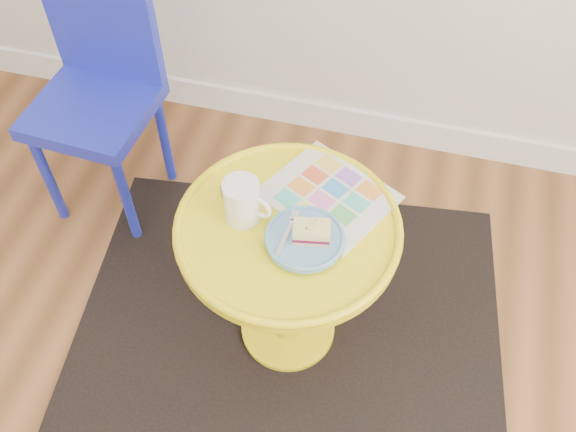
% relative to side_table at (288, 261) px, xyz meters
% --- Properties ---
extents(rug, '(1.43, 1.25, 0.01)m').
position_rel_side_table_xyz_m(rug, '(0.00, 0.00, -0.38)').
color(rug, black).
rests_on(rug, ground).
extents(side_table, '(0.56, 0.56, 0.53)m').
position_rel_side_table_xyz_m(side_table, '(0.00, 0.00, 0.00)').
color(side_table, yellow).
rests_on(side_table, ground).
extents(chair, '(0.38, 0.38, 0.81)m').
position_rel_side_table_xyz_m(chair, '(-0.73, 0.44, 0.08)').
color(chair, '#1B25B3').
rests_on(chair, ground).
extents(newspaper, '(0.38, 0.36, 0.01)m').
position_rel_side_table_xyz_m(newspaper, '(0.08, 0.12, 0.15)').
color(newspaper, silver).
rests_on(newspaper, side_table).
extents(mug, '(0.13, 0.09, 0.12)m').
position_rel_side_table_xyz_m(mug, '(-0.11, 0.00, 0.21)').
color(mug, white).
rests_on(mug, side_table).
extents(plate, '(0.19, 0.19, 0.02)m').
position_rel_side_table_xyz_m(plate, '(0.05, -0.04, 0.17)').
color(plate, '#5D98C4').
rests_on(plate, newspaper).
extents(cake_slice, '(0.10, 0.07, 0.04)m').
position_rel_side_table_xyz_m(cake_slice, '(0.07, -0.04, 0.20)').
color(cake_slice, '#D3BC8C').
rests_on(cake_slice, plate).
extents(fork, '(0.03, 0.14, 0.00)m').
position_rel_side_table_xyz_m(fork, '(0.01, -0.04, 0.18)').
color(fork, silver).
rests_on(fork, plate).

